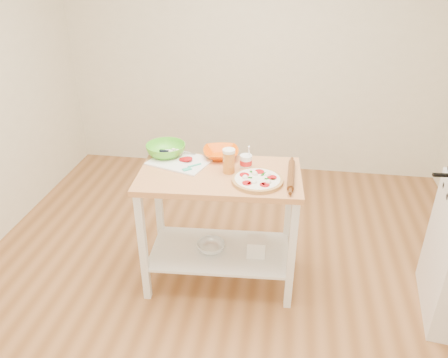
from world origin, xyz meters
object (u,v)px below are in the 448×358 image
green_bowl (166,150)px  shelf_glass_bowl (211,247)px  yogurt_tub (246,162)px  rolling_pin (291,175)px  cutting_board (180,161)px  spatula (191,167)px  beer_pint (229,161)px  shelf_bin (256,247)px  knife (172,152)px  prep_island (220,206)px  pizza (258,180)px  orange_bowl (221,153)px

green_bowl → shelf_glass_bowl: size_ratio=1.36×
yogurt_tub → rolling_pin: yogurt_tub is taller
cutting_board → spatula: bearing=-27.7°
beer_pint → shelf_bin: (0.21, -0.03, -0.66)m
rolling_pin → shelf_bin: rolling_pin is taller
green_bowl → shelf_bin: (0.69, -0.22, -0.62)m
cutting_board → shelf_glass_bowl: size_ratio=2.28×
knife → yogurt_tub: (0.55, -0.15, 0.03)m
knife → shelf_bin: size_ratio=2.08×
rolling_pin → shelf_glass_bowl: rolling_pin is taller
prep_island → knife: size_ratio=4.13×
pizza → yogurt_tub: yogurt_tub is taller
prep_island → rolling_pin: size_ratio=2.95×
spatula → shelf_glass_bowl: spatula is taller
shelf_bin → rolling_pin: bearing=1.8°
green_bowl → yogurt_tub: bearing=-11.4°
prep_island → beer_pint: 0.35m
orange_bowl → pizza: bearing=-49.0°
cutting_board → spatula: 0.14m
orange_bowl → green_bowl: (-0.40, -0.04, 0.01)m
prep_island → orange_bowl: (-0.03, 0.25, 0.29)m
knife → rolling_pin: size_ratio=0.72×
orange_bowl → green_bowl: green_bowl is taller
green_bowl → rolling_pin: size_ratio=0.74×
pizza → green_bowl: bearing=156.5°
shelf_glass_bowl → cutting_board: bearing=148.7°
beer_pint → green_bowl: bearing=158.5°
knife → beer_pint: 0.50m
orange_bowl → beer_pint: (0.09, -0.23, 0.05)m
knife → green_bowl: (-0.04, -0.03, 0.03)m
spatula → rolling_pin: (0.68, -0.03, 0.01)m
spatula → shelf_glass_bowl: 0.64m
pizza → green_bowl: green_bowl is taller
cutting_board → shelf_bin: 0.82m
prep_island → orange_bowl: 0.38m
green_bowl → shelf_glass_bowl: green_bowl is taller
beer_pint → shelf_glass_bowl: beer_pint is taller
cutting_board → orange_bowl: bearing=41.4°
rolling_pin → knife: bearing=164.1°
spatula → knife: (-0.19, 0.22, 0.00)m
spatula → pizza: bearing=-53.1°
shelf_bin → shelf_glass_bowl: bearing=-178.6°
knife → rolling_pin: bearing=-10.4°
rolling_pin → orange_bowl: bearing=153.8°
prep_island → shelf_bin: prep_island is taller
prep_island → green_bowl: size_ratio=3.97×
cutting_board → shelf_bin: size_ratio=3.62×
prep_island → shelf_bin: bearing=-0.5°
green_bowl → beer_pint: bearing=-21.5°
pizza → yogurt_tub: 0.21m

